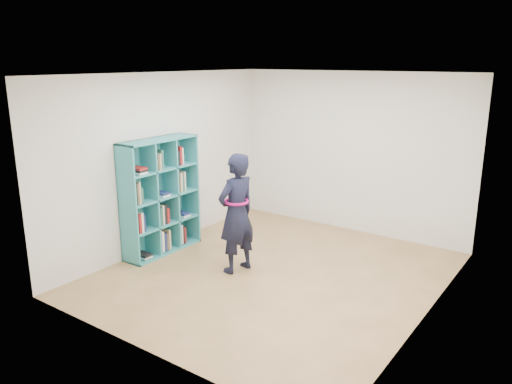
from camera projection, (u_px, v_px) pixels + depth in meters
The scene contains 9 objects.
floor at pixel (274, 274), 6.67m from camera, with size 4.50×4.50×0.00m, color olive.
ceiling at pixel (276, 74), 5.99m from camera, with size 4.50×4.50×0.00m, color white.
wall_left at pixel (163, 161), 7.45m from camera, with size 0.02×4.50×2.60m, color silver.
wall_right at pixel (435, 205), 5.21m from camera, with size 0.02×4.50×2.60m, color silver.
wall_back at pixel (351, 153), 8.10m from camera, with size 4.00×0.02×2.60m, color silver.
wall_front at pixel (140, 226), 4.56m from camera, with size 4.00×0.02×2.60m, color silver.
bookshelf at pixel (159, 198), 7.27m from camera, with size 0.37×1.27×1.69m.
person at pixel (237, 213), 6.57m from camera, with size 0.49×0.65×1.62m.
smartphone at pixel (234, 202), 6.71m from camera, with size 0.02×0.09×0.12m.
Camera 1 is at (3.37, -5.16, 2.78)m, focal length 35.00 mm.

